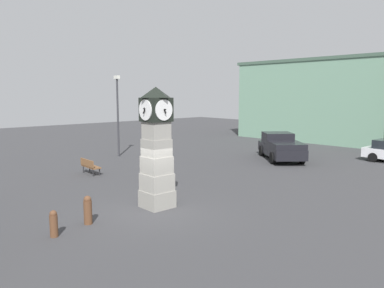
{
  "coord_description": "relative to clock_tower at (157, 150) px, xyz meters",
  "views": [
    {
      "loc": [
        11.95,
        -8.65,
        4.69
      ],
      "look_at": [
        -0.1,
        2.13,
        2.5
      ],
      "focal_mm": 35.0,
      "sensor_mm": 36.0,
      "label": 1
    }
  ],
  "objects": [
    {
      "name": "warehouse_blue_far",
      "position": [
        -7.65,
        25.66,
        1.61
      ],
      "size": [
        15.78,
        6.98,
        7.99
      ],
      "color": "gray",
      "rests_on": "ground_plane"
    },
    {
      "name": "bollard_mid_row",
      "position": [
        -0.02,
        -3.08,
        -1.86
      ],
      "size": [
        0.3,
        0.3,
        1.05
      ],
      "color": "brown",
      "rests_on": "ground_plane"
    },
    {
      "name": "ground_plane",
      "position": [
        0.26,
        -0.33,
        -2.4
      ],
      "size": [
        85.95,
        85.95,
        0.0
      ],
      "primitive_type": "plane",
      "color": "#38383A"
    },
    {
      "name": "bench",
      "position": [
        -7.76,
        0.87,
        -1.87
      ],
      "size": [
        1.61,
        0.56,
        0.9
      ],
      "color": "brown",
      "rests_on": "ground_plane"
    },
    {
      "name": "clock_tower",
      "position": [
        0.0,
        0.0,
        0.0
      ],
      "size": [
        1.35,
        1.29,
        4.96
      ],
      "color": "gray",
      "rests_on": "ground_plane"
    },
    {
      "name": "street_lamp_near_road",
      "position": [
        -12.19,
        5.45,
        1.09
      ],
      "size": [
        0.5,
        0.24,
        5.99
      ],
      "color": "#333338",
      "rests_on": "ground_plane"
    },
    {
      "name": "bollard_near_tower",
      "position": [
        0.36,
        -4.49,
        -1.94
      ],
      "size": [
        0.26,
        0.26,
        0.9
      ],
      "color": "brown",
      "rests_on": "ground_plane"
    },
    {
      "name": "pickup_truck",
      "position": [
        -3.21,
        13.31,
        -1.46
      ],
      "size": [
        5.47,
        5.01,
        1.85
      ],
      "color": "black",
      "rests_on": "ground_plane"
    }
  ]
}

